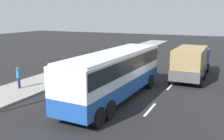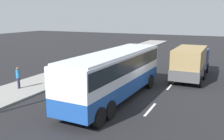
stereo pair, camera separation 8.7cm
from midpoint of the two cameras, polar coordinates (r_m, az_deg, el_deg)
ground_plane at (r=18.84m, az=4.73°, el=-5.73°), size 120.00×120.00×0.00m
sidewalk_curb at (r=23.02m, az=-15.39°, el=-2.59°), size 80.00×4.00×0.15m
lane_centreline at (r=16.04m, az=8.51°, el=-9.11°), size 34.51×0.16×0.01m
coach_bus at (r=17.26m, az=0.79°, el=-0.15°), size 11.13×3.13×3.38m
cargo_truck at (r=24.61m, az=17.62°, el=1.86°), size 7.89×2.73×2.97m
pedestrian_near_curb at (r=21.10m, az=-20.29°, el=-1.29°), size 0.32×0.32×1.71m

